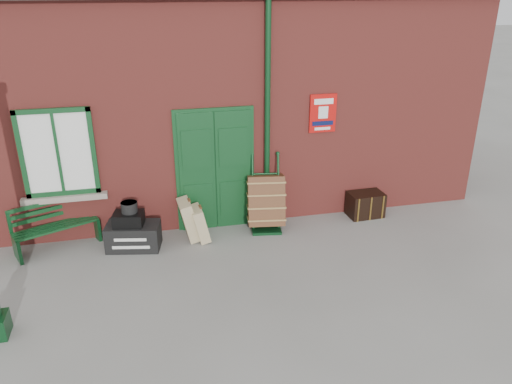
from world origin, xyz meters
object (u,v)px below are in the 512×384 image
object	(u,v)px
porter_trolley	(266,201)
dark_trunk	(365,204)
bench	(55,224)
houdini_trunk	(134,236)

from	to	relation	value
porter_trolley	dark_trunk	size ratio (longest dim) A/B	2.07
porter_trolley	bench	bearing A→B (deg)	-172.39
houdini_trunk	dark_trunk	xyz separation A→B (m)	(4.42, 0.28, 0.02)
houdini_trunk	dark_trunk	world-z (taller)	dark_trunk
houdini_trunk	porter_trolley	xyz separation A→B (m)	(2.41, 0.26, 0.31)
porter_trolley	dark_trunk	xyz separation A→B (m)	(2.02, 0.03, -0.29)
bench	houdini_trunk	size ratio (longest dim) A/B	1.60
bench	dark_trunk	world-z (taller)	bench
houdini_trunk	dark_trunk	size ratio (longest dim) A/B	1.35
bench	porter_trolley	world-z (taller)	porter_trolley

